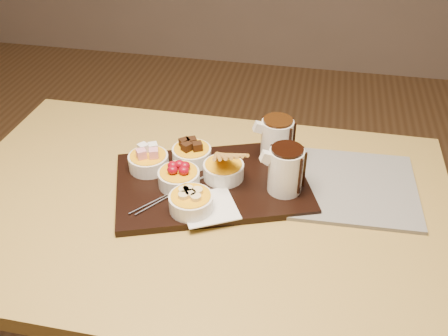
% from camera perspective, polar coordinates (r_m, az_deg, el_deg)
% --- Properties ---
extents(dining_table, '(1.20, 0.80, 0.75)m').
position_cam_1_polar(dining_table, '(1.25, -3.01, -7.20)').
color(dining_table, '#AF8F41').
rests_on(dining_table, ground).
extents(serving_board, '(0.54, 0.44, 0.02)m').
position_cam_1_polar(serving_board, '(1.22, -1.38, -1.78)').
color(serving_board, black).
rests_on(serving_board, dining_table).
extents(napkin, '(0.16, 0.16, 0.00)m').
position_cam_1_polar(napkin, '(1.14, -1.74, -4.48)').
color(napkin, white).
rests_on(napkin, serving_board).
extents(bowl_marshmallows, '(0.10, 0.10, 0.04)m').
position_cam_1_polar(bowl_marshmallows, '(1.26, -8.62, 0.68)').
color(bowl_marshmallows, white).
rests_on(bowl_marshmallows, serving_board).
extents(bowl_cake, '(0.10, 0.10, 0.04)m').
position_cam_1_polar(bowl_cake, '(1.27, -3.70, 1.49)').
color(bowl_cake, white).
rests_on(bowl_cake, serving_board).
extents(bowl_strawberries, '(0.10, 0.10, 0.04)m').
position_cam_1_polar(bowl_strawberries, '(1.20, -5.17, -1.20)').
color(bowl_strawberries, white).
rests_on(bowl_strawberries, serving_board).
extents(bowl_biscotti, '(0.10, 0.10, 0.04)m').
position_cam_1_polar(bowl_biscotti, '(1.22, -0.06, -0.32)').
color(bowl_biscotti, white).
rests_on(bowl_biscotti, serving_board).
extents(bowl_bananas, '(0.10, 0.10, 0.04)m').
position_cam_1_polar(bowl_bananas, '(1.12, -3.79, -3.98)').
color(bowl_bananas, white).
rests_on(bowl_bananas, serving_board).
extents(pitcher_dark_chocolate, '(0.10, 0.10, 0.11)m').
position_cam_1_polar(pitcher_dark_chocolate, '(1.16, 7.04, -0.29)').
color(pitcher_dark_chocolate, silver).
rests_on(pitcher_dark_chocolate, serving_board).
extents(pitcher_milk_chocolate, '(0.10, 0.10, 0.11)m').
position_cam_1_polar(pitcher_milk_chocolate, '(1.27, 6.04, 3.15)').
color(pitcher_milk_chocolate, silver).
rests_on(pitcher_milk_chocolate, serving_board).
extents(fondue_skewers, '(0.22, 0.18, 0.01)m').
position_cam_1_polar(fondue_skewers, '(1.18, -5.52, -2.55)').
color(fondue_skewers, silver).
rests_on(fondue_skewers, serving_board).
extents(newspaper, '(0.38, 0.31, 0.01)m').
position_cam_1_polar(newspaper, '(1.26, 13.09, -1.90)').
color(newspaper, beige).
rests_on(newspaper, dining_table).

